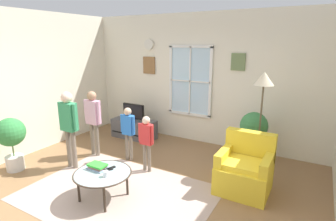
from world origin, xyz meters
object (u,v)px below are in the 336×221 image
coffee_table (103,174)px  person_blue_shirt (128,128)px  cup (106,174)px  book_stack (98,167)px  person_red_shirt (146,137)px  remote_near_cup (111,168)px  tv_stand (134,129)px  television (133,112)px  remote_near_books (108,170)px  floor_lamp (263,89)px  armchair (245,170)px  person_green_shirt (69,121)px  potted_plant_by_window (253,131)px  person_pink_shirt (93,116)px  potted_plant_corner (11,137)px

coffee_table → person_blue_shirt: size_ratio=0.80×
coffee_table → cup: cup is taller
book_stack → person_red_shirt: person_red_shirt is taller
coffee_table → remote_near_cup: size_ratio=5.94×
tv_stand → television: size_ratio=1.86×
tv_stand → television: bearing=-90.0°
cup → person_blue_shirt: bearing=115.1°
remote_near_books → floor_lamp: floor_lamp is taller
television → book_stack: 2.46m
armchair → book_stack: bearing=-146.9°
person_green_shirt → potted_plant_by_window: 3.33m
cup → person_green_shirt: size_ratio=0.06×
television → person_red_shirt: 1.76m
television → potted_plant_by_window: (2.74, 0.01, -0.01)m
person_pink_shirt → remote_near_cup: bearing=-36.6°
person_red_shirt → tv_stand: bearing=134.0°
potted_plant_corner → coffee_table: bearing=3.1°
coffee_table → potted_plant_by_window: bearing=55.3°
tv_stand → remote_near_books: tv_stand is taller
cup → remote_near_cup: 0.24m
armchair → cup: armchair is taller
book_stack → person_red_shirt: bearing=77.6°
person_blue_shirt → floor_lamp: size_ratio=0.59×
remote_near_books → person_green_shirt: (-1.21, 0.38, 0.45)m
book_stack → potted_plant_by_window: bearing=52.4°
person_red_shirt → floor_lamp: floor_lamp is taller
coffee_table → remote_near_cup: remote_near_cup is taller
person_green_shirt → person_pink_shirt: size_ratio=1.07×
remote_near_books → person_blue_shirt: 1.25m
person_green_shirt → potted_plant_by_window: person_green_shirt is taller
coffee_table → floor_lamp: bearing=47.9°
cup → person_blue_shirt: size_ratio=0.08×
cup → person_pink_shirt: 1.81m
coffee_table → person_red_shirt: (0.07, 1.02, 0.24)m
tv_stand → cup: size_ratio=12.53×
floor_lamp → tv_stand: bearing=173.3°
person_pink_shirt → floor_lamp: 3.17m
book_stack → potted_plant_by_window: size_ratio=0.28×
book_stack → floor_lamp: size_ratio=0.16×
remote_near_books → person_green_shirt: person_green_shirt is taller
book_stack → person_blue_shirt: 1.23m
book_stack → coffee_table: bearing=-19.5°
remote_near_books → person_red_shirt: bearing=86.9°
person_green_shirt → floor_lamp: floor_lamp is taller
remote_near_cup → coffee_table: bearing=-98.7°
tv_stand → book_stack: (1.01, -2.23, 0.23)m
television → person_pink_shirt: person_pink_shirt is taller
armchair → book_stack: 2.22m
potted_plant_by_window → floor_lamp: 0.93m
cup → remote_near_cup: size_ratio=0.60×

